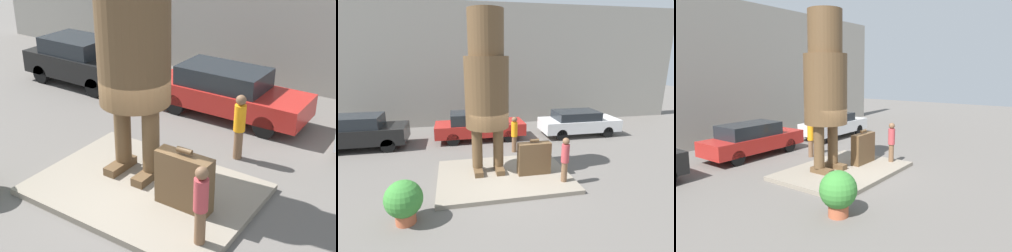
% 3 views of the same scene
% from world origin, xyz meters
% --- Properties ---
extents(ground_plane, '(60.00, 60.00, 0.00)m').
position_xyz_m(ground_plane, '(0.00, 0.00, 0.00)').
color(ground_plane, '#605B56').
extents(pedestal, '(4.89, 3.51, 0.15)m').
position_xyz_m(pedestal, '(0.00, 0.00, 0.07)').
color(pedestal, gray).
rests_on(pedestal, ground_plane).
extents(building_backdrop, '(28.00, 0.60, 7.61)m').
position_xyz_m(building_backdrop, '(0.00, 8.36, 3.80)').
color(building_backdrop, gray).
rests_on(building_backdrop, ground_plane).
extents(statue_figure, '(1.58, 1.58, 5.86)m').
position_xyz_m(statue_figure, '(-0.53, 0.43, 3.58)').
color(statue_figure, brown).
rests_on(statue_figure, pedestal).
extents(giant_suitcase, '(1.23, 0.37, 1.38)m').
position_xyz_m(giant_suitcase, '(1.13, -0.16, 0.77)').
color(giant_suitcase, brown).
rests_on(giant_suitcase, pedestal).
extents(tourist, '(0.28, 0.28, 1.63)m').
position_xyz_m(tourist, '(1.99, -0.98, 1.04)').
color(tourist, brown).
rests_on(tourist, pedestal).
extents(parked_car_red, '(4.76, 1.71, 1.54)m').
position_xyz_m(parked_car_red, '(-0.44, 4.82, 0.81)').
color(parked_car_red, '#B2231E').
rests_on(parked_car_red, ground_plane).
extents(parked_car_white, '(4.44, 1.76, 1.42)m').
position_xyz_m(parked_car_white, '(5.26, 4.55, 0.76)').
color(parked_car_white, silver).
rests_on(parked_car_white, ground_plane).
extents(planter_pot, '(1.03, 1.03, 1.26)m').
position_xyz_m(planter_pot, '(-3.20, -2.16, 0.70)').
color(planter_pot, '#AD5638').
rests_on(planter_pot, ground_plane).
extents(worker_hivis, '(0.29, 0.29, 1.73)m').
position_xyz_m(worker_hivis, '(1.02, 2.60, 0.95)').
color(worker_hivis, brown).
rests_on(worker_hivis, ground_plane).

